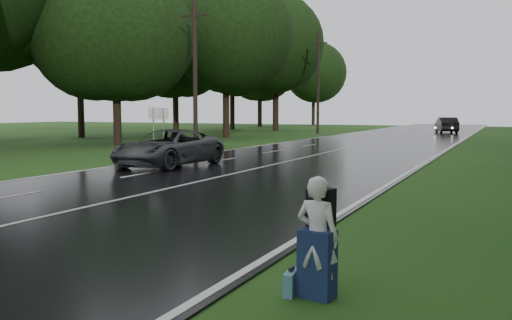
% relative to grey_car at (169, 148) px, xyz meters
% --- Properties ---
extents(ground, '(160.00, 160.00, 0.00)m').
position_rel_grey_car_xyz_m(ground, '(3.76, -10.77, -0.81)').
color(ground, '#234915').
rests_on(ground, ground).
extents(road, '(12.00, 140.00, 0.04)m').
position_rel_grey_car_xyz_m(road, '(3.76, 9.23, -0.79)').
color(road, black).
rests_on(road, ground).
extents(lane_center, '(0.12, 140.00, 0.01)m').
position_rel_grey_car_xyz_m(lane_center, '(3.76, 9.23, -0.76)').
color(lane_center, silver).
rests_on(lane_center, road).
extents(grey_car, '(2.69, 5.59, 1.54)m').
position_rel_grey_car_xyz_m(grey_car, '(0.00, 0.00, 0.00)').
color(grey_car, '#424346').
rests_on(grey_car, road).
extents(far_car, '(2.98, 5.23, 1.63)m').
position_rel_grey_car_xyz_m(far_car, '(6.95, 40.54, 0.05)').
color(far_car, black).
rests_on(far_car, road).
extents(hitchhiker, '(0.62, 0.57, 1.56)m').
position_rel_grey_car_xyz_m(hitchhiker, '(10.83, -12.50, -0.08)').
color(hitchhiker, silver).
rests_on(hitchhiker, ground).
extents(suitcase, '(0.18, 0.44, 0.31)m').
position_rel_grey_car_xyz_m(suitcase, '(10.49, -12.52, -0.65)').
color(suitcase, teal).
rests_on(suitcase, ground).
extents(utility_pole_mid, '(1.80, 0.28, 9.06)m').
position_rel_grey_car_xyz_m(utility_pole_mid, '(-4.74, 9.84, -0.81)').
color(utility_pole_mid, black).
rests_on(utility_pole_mid, ground).
extents(utility_pole_far, '(1.80, 0.28, 10.14)m').
position_rel_grey_car_xyz_m(utility_pole_far, '(-4.74, 33.38, -0.81)').
color(utility_pole_far, black).
rests_on(utility_pole_far, ground).
extents(road_sign_a, '(0.61, 0.10, 2.53)m').
position_rel_grey_car_xyz_m(road_sign_a, '(-3.44, 3.69, -0.81)').
color(road_sign_a, white).
rests_on(road_sign_a, ground).
extents(road_sign_b, '(0.60, 0.10, 2.51)m').
position_rel_grey_car_xyz_m(road_sign_b, '(-3.44, 4.58, -0.81)').
color(road_sign_b, white).
rests_on(road_sign_b, ground).
extents(tree_left_d, '(7.90, 7.90, 12.34)m').
position_rel_grey_car_xyz_m(tree_left_d, '(-11.42, 10.50, -0.81)').
color(tree_left_d, black).
rests_on(tree_left_d, ground).
extents(tree_left_e, '(9.85, 9.85, 15.40)m').
position_rel_grey_car_xyz_m(tree_left_e, '(-9.57, 22.74, -0.81)').
color(tree_left_e, black).
rests_on(tree_left_e, ground).
extents(tree_left_f, '(11.01, 11.01, 17.20)m').
position_rel_grey_car_xyz_m(tree_left_f, '(-11.97, 39.37, -0.81)').
color(tree_left_f, black).
rests_on(tree_left_f, ground).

